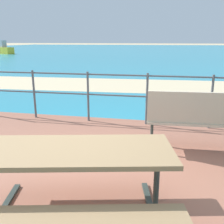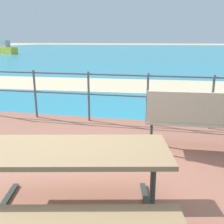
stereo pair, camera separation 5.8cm
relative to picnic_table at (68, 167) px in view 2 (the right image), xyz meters
name	(u,v)px [view 2 (the right image)]	position (x,y,z in m)	size (l,w,h in m)	color
ground_plane	(79,187)	(-0.17, 0.70, -0.64)	(240.00, 240.00, 0.00)	tan
patio_paving	(79,185)	(-0.17, 0.70, -0.61)	(6.40, 5.20, 0.06)	#935B47
sea_water	(163,51)	(-0.17, 40.70, -0.63)	(90.00, 90.00, 0.01)	teal
beach_strip	(141,85)	(-0.17, 7.85, -0.63)	(54.00, 3.05, 0.01)	beige
picnic_table	(68,167)	(0.00, 0.00, 0.00)	(1.93, 1.64, 0.75)	#8C704C
park_bench	(196,117)	(1.21, 1.85, -0.02)	(1.42, 0.49, 0.93)	#BCAD93
railing_fence	(117,92)	(-0.17, 3.05, 0.06)	(5.94, 0.04, 1.01)	#4C5156
boat_near	(4,49)	(-19.18, 27.43, -0.11)	(4.54, 2.50, 1.58)	yellow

